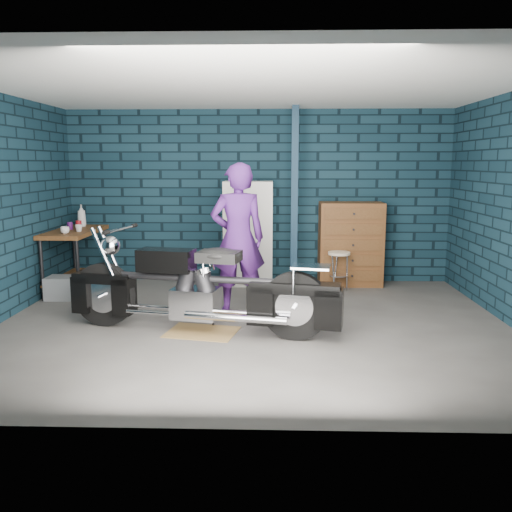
{
  "coord_description": "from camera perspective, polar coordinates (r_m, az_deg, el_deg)",
  "views": [
    {
      "loc": [
        0.23,
        -6.09,
        1.88
      ],
      "look_at": [
        0.03,
        0.3,
        0.78
      ],
      "focal_mm": 38.0,
      "sensor_mm": 36.0,
      "label": 1
    }
  ],
  "objects": [
    {
      "name": "storage_bin",
      "position": [
        8.04,
        -19.38,
        -3.16
      ],
      "size": [
        0.5,
        0.36,
        0.31
      ],
      "primitive_type": "cube",
      "color": "gray",
      "rests_on": "ground"
    },
    {
      "name": "ground",
      "position": [
        6.38,
        -0.38,
        -7.35
      ],
      "size": [
        6.0,
        6.0,
        0.0
      ],
      "primitive_type": "plane",
      "color": "#54524E",
      "rests_on": "ground"
    },
    {
      "name": "support_post",
      "position": [
        8.07,
        4.06,
        5.99
      ],
      "size": [
        0.1,
        0.1,
        2.7
      ],
      "primitive_type": "cube",
      "color": "#132A3D",
      "rests_on": "ground"
    },
    {
      "name": "mug_purple",
      "position": [
        8.44,
        -19.0,
        3.03
      ],
      "size": [
        0.1,
        0.1,
        0.11
      ],
      "primitive_type": "cylinder",
      "rotation": [
        0.0,
        0.0,
        -0.34
      ],
      "color": "#501862",
      "rests_on": "workbench"
    },
    {
      "name": "drip_mat",
      "position": [
        6.17,
        -5.72,
        -7.97
      ],
      "size": [
        0.86,
        0.71,
        0.01
      ],
      "primitive_type": "cube",
      "rotation": [
        0.0,
        0.0,
        -0.2
      ],
      "color": "olive",
      "rests_on": "ground"
    },
    {
      "name": "mug_red",
      "position": [
        8.52,
        -18.17,
        3.17
      ],
      "size": [
        0.11,
        0.11,
        0.12
      ],
      "primitive_type": "cylinder",
      "rotation": [
        0.0,
        0.0,
        0.29
      ],
      "color": "maroon",
      "rests_on": "workbench"
    },
    {
      "name": "bottle",
      "position": [
        8.79,
        -17.89,
        4.08
      ],
      "size": [
        0.17,
        0.17,
        0.34
      ],
      "primitive_type": "imported",
      "rotation": [
        0.0,
        0.0,
        0.41
      ],
      "color": "gray",
      "rests_on": "workbench"
    },
    {
      "name": "workbench",
      "position": [
        8.44,
        -18.42,
        -0.44
      ],
      "size": [
        0.6,
        1.4,
        0.91
      ],
      "primitive_type": "cube",
      "color": "brown",
      "rests_on": "ground"
    },
    {
      "name": "person",
      "position": [
        6.82,
        -1.91,
        1.88
      ],
      "size": [
        0.76,
        0.58,
        1.88
      ],
      "primitive_type": "imported",
      "rotation": [
        0.0,
        0.0,
        3.33
      ],
      "color": "#4C1E70",
      "rests_on": "ground"
    },
    {
      "name": "cup_b",
      "position": [
        8.14,
        -18.16,
        2.81
      ],
      "size": [
        0.13,
        0.13,
        0.1
      ],
      "primitive_type": "imported",
      "rotation": [
        0.0,
        0.0,
        0.28
      ],
      "color": "beige",
      "rests_on": "workbench"
    },
    {
      "name": "tool_chest",
      "position": [
        8.5,
        9.91,
        1.26
      ],
      "size": [
        0.96,
        0.53,
        1.28
      ],
      "primitive_type": "cube",
      "color": "brown",
      "rests_on": "ground"
    },
    {
      "name": "locker",
      "position": [
        8.4,
        -0.8,
        2.41
      ],
      "size": [
        0.75,
        0.53,
        1.6
      ],
      "primitive_type": "cube",
      "color": "silver",
      "rests_on": "ground"
    },
    {
      "name": "motorcycle",
      "position": [
        6.02,
        -5.81,
        -2.7
      ],
      "size": [
        2.74,
        1.23,
        1.17
      ],
      "primitive_type": null,
      "rotation": [
        0.0,
        0.0,
        -0.2
      ],
      "color": "black",
      "rests_on": "ground"
    },
    {
      "name": "cup_a",
      "position": [
        7.97,
        -19.47,
        2.58
      ],
      "size": [
        0.13,
        0.13,
        0.1
      ],
      "primitive_type": "imported",
      "rotation": [
        0.0,
        0.0,
        0.08
      ],
      "color": "beige",
      "rests_on": "workbench"
    },
    {
      "name": "shop_stool",
      "position": [
        8.09,
        8.69,
        -1.63
      ],
      "size": [
        0.39,
        0.39,
        0.59
      ],
      "primitive_type": null,
      "rotation": [
        0.0,
        0.0,
        -0.26
      ],
      "color": "beige",
      "rests_on": "ground"
    },
    {
      "name": "room_walls",
      "position": [
        6.65,
        -0.22,
        9.99
      ],
      "size": [
        6.02,
        5.01,
        2.71
      ],
      "color": "#0D232E",
      "rests_on": "ground"
    }
  ]
}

